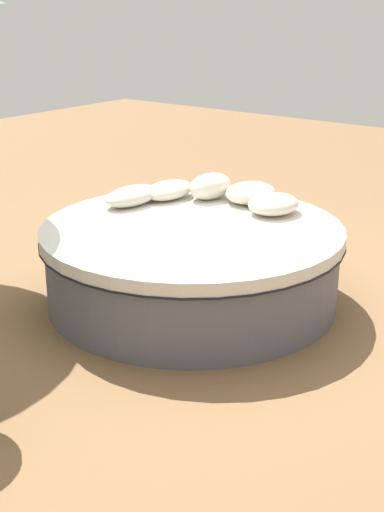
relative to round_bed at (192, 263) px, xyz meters
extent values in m
plane|color=olive|center=(0.00, 0.00, -0.31)|extent=(16.00, 16.00, 0.00)
cylinder|color=#595966|center=(0.00, 0.00, -0.06)|extent=(2.18, 2.18, 0.50)
cylinder|color=black|center=(0.00, 0.00, 0.20)|extent=(2.26, 2.26, 0.01)
cylinder|color=silver|center=(0.00, 0.00, 0.24)|extent=(2.25, 2.25, 0.10)
ellipsoid|color=beige|center=(0.63, -0.32, 0.37)|extent=(0.45, 0.38, 0.15)
ellipsoid|color=beige|center=(0.79, -0.01, 0.38)|extent=(0.47, 0.38, 0.16)
ellipsoid|color=beige|center=(0.69, 0.33, 0.40)|extent=(0.45, 0.28, 0.21)
ellipsoid|color=beige|center=(0.47, 0.60, 0.37)|extent=(0.50, 0.31, 0.15)
ellipsoid|color=beige|center=(0.16, 0.73, 0.37)|extent=(0.56, 0.31, 0.15)
camera|label=1|loc=(-3.95, -3.00, 1.90)|focal=49.34mm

